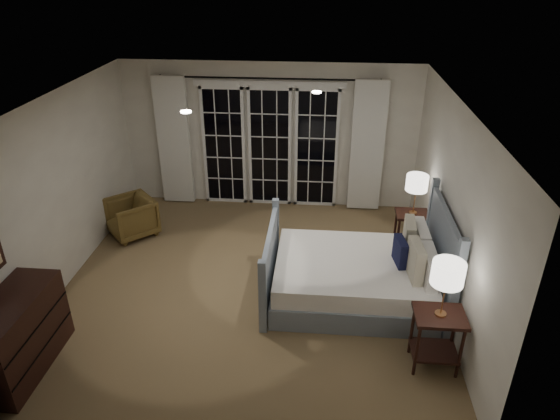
# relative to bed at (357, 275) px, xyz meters

# --- Properties ---
(floor) EXTENTS (5.00, 5.00, 0.00)m
(floor) POSITION_rel_bed_xyz_m (-1.42, 0.20, -0.32)
(floor) COLOR brown
(floor) RESTS_ON ground
(ceiling) EXTENTS (5.00, 5.00, 0.00)m
(ceiling) POSITION_rel_bed_xyz_m (-1.42, 0.20, 2.18)
(ceiling) COLOR white
(ceiling) RESTS_ON wall_back
(wall_left) EXTENTS (0.02, 5.00, 2.50)m
(wall_left) POSITION_rel_bed_xyz_m (-3.92, 0.20, 0.93)
(wall_left) COLOR white
(wall_left) RESTS_ON floor
(wall_right) EXTENTS (0.02, 5.00, 2.50)m
(wall_right) POSITION_rel_bed_xyz_m (1.08, 0.20, 0.93)
(wall_right) COLOR white
(wall_right) RESTS_ON floor
(wall_back) EXTENTS (5.00, 0.02, 2.50)m
(wall_back) POSITION_rel_bed_xyz_m (-1.42, 2.70, 0.93)
(wall_back) COLOR white
(wall_back) RESTS_ON floor
(wall_front) EXTENTS (5.00, 0.02, 2.50)m
(wall_front) POSITION_rel_bed_xyz_m (-1.42, -2.30, 0.93)
(wall_front) COLOR white
(wall_front) RESTS_ON floor
(french_doors) EXTENTS (2.50, 0.04, 2.20)m
(french_doors) POSITION_rel_bed_xyz_m (-1.42, 2.66, 0.76)
(french_doors) COLOR black
(french_doors) RESTS_ON wall_back
(curtain_rod) EXTENTS (3.50, 0.03, 0.03)m
(curtain_rod) POSITION_rel_bed_xyz_m (-1.42, 2.60, 1.93)
(curtain_rod) COLOR black
(curtain_rod) RESTS_ON wall_back
(curtain_left) EXTENTS (0.55, 0.10, 2.25)m
(curtain_left) POSITION_rel_bed_xyz_m (-3.07, 2.58, 0.83)
(curtain_left) COLOR white
(curtain_left) RESTS_ON curtain_rod
(curtain_right) EXTENTS (0.55, 0.10, 2.25)m
(curtain_right) POSITION_rel_bed_xyz_m (0.23, 2.58, 0.83)
(curtain_right) COLOR white
(curtain_right) RESTS_ON curtain_rod
(downlight_a) EXTENTS (0.12, 0.12, 0.01)m
(downlight_a) POSITION_rel_bed_xyz_m (-0.62, 0.80, 2.17)
(downlight_a) COLOR white
(downlight_a) RESTS_ON ceiling
(downlight_b) EXTENTS (0.12, 0.12, 0.01)m
(downlight_b) POSITION_rel_bed_xyz_m (-2.02, -0.20, 2.17)
(downlight_b) COLOR white
(downlight_b) RESTS_ON ceiling
(bed) EXTENTS (2.20, 1.58, 1.28)m
(bed) POSITION_rel_bed_xyz_m (0.00, 0.00, 0.00)
(bed) COLOR slate
(bed) RESTS_ON floor
(nightstand_left) EXTENTS (0.53, 0.42, 0.69)m
(nightstand_left) POSITION_rel_bed_xyz_m (0.77, -1.17, 0.13)
(nightstand_left) COLOR #321710
(nightstand_left) RESTS_ON floor
(nightstand_right) EXTENTS (0.48, 0.39, 0.63)m
(nightstand_right) POSITION_rel_bed_xyz_m (0.85, 1.23, 0.09)
(nightstand_right) COLOR #321710
(nightstand_right) RESTS_ON floor
(lamp_left) EXTENTS (0.33, 0.33, 0.64)m
(lamp_left) POSITION_rel_bed_xyz_m (0.77, -1.17, 0.87)
(lamp_left) COLOR #C1824D
(lamp_left) RESTS_ON nightstand_left
(lamp_right) EXTENTS (0.31, 0.31, 0.60)m
(lamp_right) POSITION_rel_bed_xyz_m (0.85, 1.23, 0.79)
(lamp_right) COLOR #C1824D
(lamp_right) RESTS_ON nightstand_right
(armchair) EXTENTS (0.95, 0.95, 0.62)m
(armchair) POSITION_rel_bed_xyz_m (-3.49, 1.33, -0.01)
(armchair) COLOR brown
(armchair) RESTS_ON floor
(dresser) EXTENTS (0.52, 1.23, 0.87)m
(dresser) POSITION_rel_bed_xyz_m (-3.65, -1.60, 0.11)
(dresser) COLOR #321710
(dresser) RESTS_ON floor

